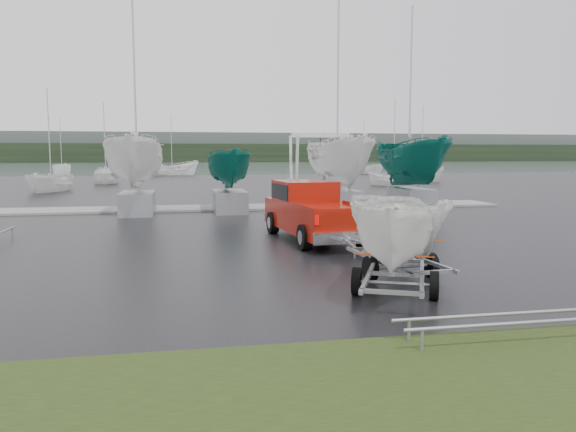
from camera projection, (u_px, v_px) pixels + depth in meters
The scene contains 22 objects.
ground_plane at pixel (270, 248), 17.94m from camera, with size 120.00×120.00×0.00m, color black.
lake at pixel (193, 168), 115.51m from camera, with size 300.00×300.00×0.00m, color gray.
grass_verge at pixel (405, 389), 7.21m from camera, with size 40.00×40.00×0.00m, color black.
dock at pixel (232, 208), 30.62m from camera, with size 30.00×3.00×0.12m, color gray.
treeline at pixel (188, 153), 183.48m from camera, with size 300.00×8.00×6.00m, color black.
far_hill at pixel (187, 147), 191.06m from camera, with size 300.00×6.00×10.00m, color #4C5651.
pickup_truck at pixel (311, 209), 19.83m from camera, with size 2.68×6.22×2.01m.
trailer_hitched at pixel (399, 176), 13.44m from camera, with size 1.83×3.70×4.53m.
trailer_parked at pixel (398, 174), 11.70m from camera, with size 2.56×3.77×4.77m.
boat_hoist at pixel (320, 159), 31.26m from camera, with size 3.30×2.18×4.12m.
keelboat_0 at pixel (135, 125), 27.27m from camera, with size 2.75×3.20×10.93m.
keelboat_1 at pixel (229, 148), 28.45m from camera, with size 2.10×3.20×6.68m.
keelboat_2 at pixel (340, 126), 29.22m from camera, with size 2.76×3.20×10.94m.
keelboat_3 at pixel (413, 129), 30.31m from camera, with size 2.70×3.20×10.88m.
moored_boat_0 at pixel (52, 191), 44.36m from camera, with size 2.82×2.87×11.12m.
moored_boat_1 at pixel (106, 183), 56.18m from camera, with size 2.61×2.67×11.24m.
moored_boat_2 at pixel (393, 186), 51.95m from camera, with size 2.92×2.92×10.71m.
moored_boat_3 at pixel (363, 174), 80.95m from camera, with size 3.46×3.45×11.21m.
moored_boat_4 at pixel (62, 174), 79.98m from camera, with size 3.03×3.07×11.22m.
moored_boat_5 at pixel (172, 175), 76.37m from camera, with size 3.98×3.94×11.95m.
moored_boat_6 at pixel (421, 181), 60.81m from camera, with size 3.08×3.12×11.23m.
moored_boat_7 at pixel (410, 172), 87.74m from camera, with size 3.22×3.17×11.44m.
Camera 1 is at (-2.79, -17.51, 3.02)m, focal length 35.00 mm.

